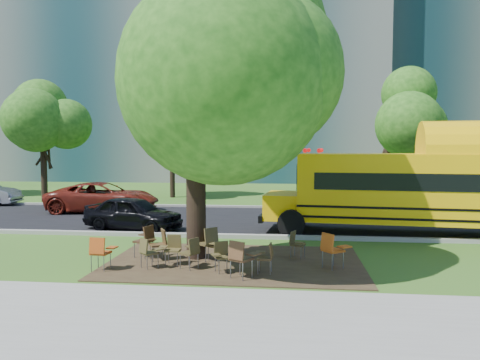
# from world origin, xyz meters

# --- Properties ---
(ground) EXTENTS (160.00, 160.00, 0.00)m
(ground) POSITION_xyz_m (0.00, 0.00, 0.00)
(ground) COLOR #2F5A1C
(ground) RESTS_ON ground
(sidewalk) EXTENTS (60.00, 4.00, 0.04)m
(sidewalk) POSITION_xyz_m (0.00, -5.00, 0.02)
(sidewalk) COLOR gray
(sidewalk) RESTS_ON ground
(dirt_patch) EXTENTS (7.00, 4.50, 0.03)m
(dirt_patch) POSITION_xyz_m (1.00, -0.50, 0.01)
(dirt_patch) COLOR #382819
(dirt_patch) RESTS_ON ground
(asphalt_road) EXTENTS (80.00, 8.00, 0.04)m
(asphalt_road) POSITION_xyz_m (0.00, 7.00, 0.02)
(asphalt_road) COLOR black
(asphalt_road) RESTS_ON ground
(kerb_near) EXTENTS (80.00, 0.25, 0.14)m
(kerb_near) POSITION_xyz_m (0.00, 3.00, 0.07)
(kerb_near) COLOR gray
(kerb_near) RESTS_ON ground
(kerb_far) EXTENTS (80.00, 0.25, 0.14)m
(kerb_far) POSITION_xyz_m (0.00, 11.10, 0.07)
(kerb_far) COLOR gray
(kerb_far) RESTS_ON ground
(building_main) EXTENTS (38.00, 16.00, 22.00)m
(building_main) POSITION_xyz_m (-8.00, 36.00, 11.00)
(building_main) COLOR slate
(building_main) RESTS_ON ground
(bg_tree_0) EXTENTS (5.20, 5.20, 7.18)m
(bg_tree_0) POSITION_xyz_m (-12.00, 13.00, 4.57)
(bg_tree_0) COLOR black
(bg_tree_0) RESTS_ON ground
(bg_tree_2) EXTENTS (4.80, 4.80, 6.62)m
(bg_tree_2) POSITION_xyz_m (-5.00, 16.00, 4.21)
(bg_tree_2) COLOR black
(bg_tree_2) RESTS_ON ground
(bg_tree_3) EXTENTS (5.60, 5.60, 7.84)m
(bg_tree_3) POSITION_xyz_m (8.00, 14.00, 5.03)
(bg_tree_3) COLOR black
(bg_tree_3) RESTS_ON ground
(main_tree) EXTENTS (7.20, 7.20, 9.27)m
(main_tree) POSITION_xyz_m (-0.15, -0.13, 5.66)
(main_tree) COLOR black
(main_tree) RESTS_ON ground
(school_bus) EXTENTS (12.34, 3.88, 2.97)m
(school_bus) POSITION_xyz_m (8.19, 4.01, 1.72)
(school_bus) COLOR #FFC008
(school_bus) RESTS_ON ground
(chair_0) EXTENTS (0.63, 0.53, 0.90)m
(chair_0) POSITION_xyz_m (-2.33, -1.77, 0.56)
(chair_0) COLOR #A84312
(chair_0) RESTS_ON ground
(chair_1) EXTENTS (0.71, 0.56, 0.83)m
(chair_1) POSITION_xyz_m (-1.17, -1.45, 0.51)
(chair_1) COLOR #4B4120
(chair_1) RESTS_ON ground
(chair_2) EXTENTS (0.56, 0.71, 0.85)m
(chair_2) POSITION_xyz_m (-0.04, -1.36, 0.52)
(chair_2) COLOR #463B1E
(chair_2) RESTS_ON ground
(chair_3) EXTENTS (0.53, 0.49, 0.83)m
(chair_3) POSITION_xyz_m (-0.64, -0.98, 0.51)
(chair_3) COLOR brown
(chair_3) RESTS_ON ground
(chair_4) EXTENTS (0.81, 0.64, 0.96)m
(chair_4) POSITION_xyz_m (1.35, -2.15, 0.59)
(chair_4) COLOR #4E321C
(chair_4) RESTS_ON ground
(chair_5) EXTENTS (0.54, 0.64, 0.80)m
(chair_5) POSITION_xyz_m (0.80, -1.60, 0.49)
(chair_5) COLOR #4B4020
(chair_5) RESTS_ON ground
(chair_6) EXTENTS (0.46, 0.53, 0.79)m
(chair_6) POSITION_xyz_m (1.95, -1.58, 0.49)
(chair_6) COLOR #4C351B
(chair_6) RESTS_ON ground
(chair_7) EXTENTS (0.82, 0.65, 0.97)m
(chair_7) POSITION_xyz_m (3.63, -0.98, 0.60)
(chair_7) COLOR #C85715
(chair_7) RESTS_ON ground
(chair_8) EXTENTS (0.59, 0.76, 0.96)m
(chair_8) POSITION_xyz_m (-1.62, -0.24, 0.59)
(chair_8) COLOR #3D2616
(chair_8) RESTS_ON ground
(chair_9) EXTENTS (0.73, 0.60, 0.89)m
(chair_9) POSITION_xyz_m (-1.15, -0.49, 0.55)
(chair_9) COLOR #4C351B
(chair_9) RESTS_ON ground
(chair_10) EXTENTS (0.56, 0.72, 0.85)m
(chair_10) POSITION_xyz_m (0.42, -0.39, 0.53)
(chair_10) COLOR brown
(chair_10) RESTS_ON ground
(chair_11) EXTENTS (0.66, 0.84, 0.97)m
(chair_11) POSITION_xyz_m (0.27, -0.42, 0.60)
(chair_11) COLOR #4D4121
(chair_11) RESTS_ON ground
(chair_12) EXTENTS (0.50, 0.63, 0.79)m
(chair_12) POSITION_xyz_m (2.70, 0.17, 0.49)
(chair_12) COLOR #473D1F
(chair_12) RESTS_ON ground
(black_car) EXTENTS (4.13, 2.47, 1.32)m
(black_car) POSITION_xyz_m (-3.51, 4.15, 0.66)
(black_car) COLOR black
(black_car) RESTS_ON ground
(bg_car_red) EXTENTS (5.56, 2.95, 1.49)m
(bg_car_red) POSITION_xyz_m (-6.63, 8.80, 0.74)
(bg_car_red) COLOR #621A10
(bg_car_red) RESTS_ON ground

